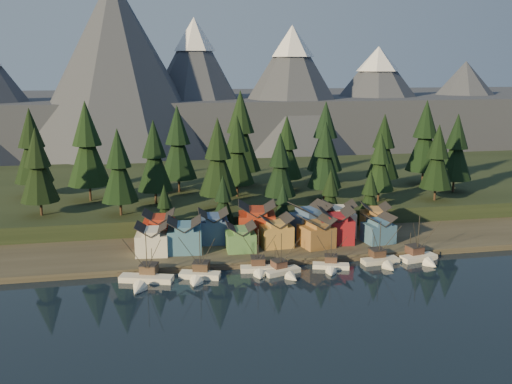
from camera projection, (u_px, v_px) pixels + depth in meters
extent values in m
plane|color=black|center=(303.00, 288.00, 123.73)|extent=(500.00, 500.00, 0.00)
cube|color=#322F24|center=(265.00, 233.00, 161.89)|extent=(400.00, 50.00, 1.50)
cube|color=black|center=(237.00, 189.00, 209.31)|extent=(420.00, 100.00, 6.00)
cube|color=#4B4235|center=(285.00, 261.00, 139.43)|extent=(80.00, 4.00, 1.00)
cube|color=#404452|center=(198.00, 119.00, 350.42)|extent=(560.00, 160.00, 30.00)
cone|color=#404452|center=(116.00, 70.00, 278.02)|extent=(100.00, 100.00, 90.00)
cone|color=#404452|center=(195.00, 87.00, 304.69)|extent=(80.00, 80.00, 72.00)
cone|color=white|center=(194.00, 34.00, 298.74)|extent=(22.40, 22.40, 17.28)
cone|color=#404452|center=(292.00, 91.00, 302.95)|extent=(84.00, 84.00, 68.00)
cone|color=white|center=(292.00, 41.00, 297.34)|extent=(23.52, 23.52, 16.32)
cone|color=#404452|center=(377.00, 98.00, 329.64)|extent=(92.00, 92.00, 58.00)
cone|color=white|center=(378.00, 59.00, 324.85)|extent=(25.76, 25.76, 13.92)
cone|color=#404452|center=(463.00, 103.00, 349.37)|extent=(88.00, 88.00, 50.00)
cube|color=silver|center=(146.00, 280.00, 127.70)|extent=(12.40, 6.77, 1.81)
cone|color=silver|center=(137.00, 291.00, 121.35)|extent=(4.44, 4.90, 3.39)
cube|color=black|center=(147.00, 282.00, 127.85)|extent=(12.70, 6.91, 0.40)
cube|color=brown|center=(149.00, 269.00, 129.44)|extent=(4.46, 4.31, 2.03)
cube|color=black|center=(149.00, 264.00, 129.20)|extent=(4.74, 4.59, 0.23)
cylinder|color=black|center=(146.00, 253.00, 127.12)|extent=(0.20, 0.20, 10.17)
cylinder|color=black|center=(152.00, 259.00, 131.50)|extent=(0.16, 0.16, 4.97)
cube|color=white|center=(200.00, 276.00, 129.97)|extent=(9.74, 5.91, 1.73)
cone|color=white|center=(195.00, 284.00, 125.08)|extent=(4.06, 3.98, 3.25)
cube|color=black|center=(200.00, 279.00, 130.11)|extent=(9.97, 6.04, 0.38)
cube|color=#433124|center=(201.00, 266.00, 131.23)|extent=(4.30, 4.16, 1.95)
cube|color=black|center=(201.00, 262.00, 131.00)|extent=(4.57, 4.43, 0.22)
cylinder|color=black|center=(200.00, 251.00, 129.28)|extent=(0.20, 0.20, 9.75)
cylinder|color=black|center=(203.00, 258.00, 132.75)|extent=(0.15, 0.15, 4.77)
cube|color=white|center=(258.00, 270.00, 134.10)|extent=(8.68, 3.96, 1.60)
cone|color=white|center=(260.00, 277.00, 129.63)|extent=(3.31, 3.20, 3.00)
cube|color=black|center=(258.00, 272.00, 134.23)|extent=(8.88, 4.04, 0.35)
cube|color=#452F25|center=(258.00, 261.00, 135.26)|extent=(3.53, 3.35, 1.80)
cube|color=black|center=(258.00, 257.00, 135.04)|extent=(3.75, 3.57, 0.20)
cylinder|color=black|center=(258.00, 248.00, 133.46)|extent=(0.18, 0.18, 8.99)
cylinder|color=black|center=(257.00, 253.00, 136.65)|extent=(0.14, 0.14, 4.40)
cube|color=beige|center=(282.00, 272.00, 132.51)|extent=(9.02, 5.34, 1.52)
cone|color=beige|center=(293.00, 279.00, 128.50)|extent=(3.61, 3.66, 2.84)
cube|color=black|center=(282.00, 274.00, 132.63)|extent=(9.23, 5.45, 0.33)
cube|color=#53362C|center=(279.00, 264.00, 133.52)|extent=(3.76, 3.64, 1.71)
cube|color=black|center=(279.00, 260.00, 133.32)|extent=(4.00, 3.88, 0.19)
cylinder|color=black|center=(281.00, 251.00, 131.87)|extent=(0.17, 0.17, 8.53)
cylinder|color=black|center=(275.00, 257.00, 134.75)|extent=(0.13, 0.13, 4.17)
cube|color=white|center=(331.00, 267.00, 136.17)|extent=(9.06, 5.17, 1.45)
cone|color=white|center=(331.00, 274.00, 131.57)|extent=(3.48, 3.63, 2.72)
cube|color=black|center=(331.00, 269.00, 136.29)|extent=(9.27, 5.27, 0.32)
cube|color=#4A3227|center=(331.00, 259.00, 137.40)|extent=(3.58, 3.46, 1.63)
cube|color=black|center=(331.00, 255.00, 137.20)|extent=(3.81, 3.69, 0.18)
cylinder|color=black|center=(331.00, 247.00, 135.65)|extent=(0.16, 0.16, 8.16)
cylinder|color=black|center=(331.00, 252.00, 138.86)|extent=(0.13, 0.13, 3.99)
cube|color=beige|center=(380.00, 262.00, 139.60)|extent=(9.44, 3.96, 1.66)
cone|color=beige|center=(390.00, 268.00, 134.88)|extent=(3.39, 3.41, 3.11)
cube|color=black|center=(380.00, 264.00, 139.73)|extent=(9.66, 4.03, 0.36)
cube|color=#463025|center=(377.00, 253.00, 140.82)|extent=(3.60, 3.41, 1.87)
cube|color=black|center=(377.00, 249.00, 140.60)|extent=(3.82, 3.64, 0.21)
cylinder|color=black|center=(380.00, 240.00, 138.94)|extent=(0.19, 0.19, 9.34)
cylinder|color=black|center=(374.00, 245.00, 142.29)|extent=(0.15, 0.15, 4.56)
cube|color=white|center=(419.00, 259.00, 141.61)|extent=(9.66, 5.11, 1.78)
cone|color=white|center=(432.00, 265.00, 137.07)|extent=(3.90, 3.74, 3.34)
cube|color=black|center=(418.00, 261.00, 141.76)|extent=(9.89, 5.21, 0.39)
cube|color=#4C3228|center=(415.00, 250.00, 142.75)|extent=(4.16, 3.98, 2.00)
cube|color=black|center=(415.00, 246.00, 142.51)|extent=(4.42, 4.25, 0.22)
cylinder|color=black|center=(419.00, 235.00, 140.85)|extent=(0.20, 0.20, 10.01)
cylinder|color=black|center=(410.00, 242.00, 144.13)|extent=(0.16, 0.16, 4.90)
cube|color=silver|center=(152.00, 244.00, 141.03)|extent=(8.44, 7.57, 5.36)
cube|color=silver|center=(152.00, 231.00, 140.34)|extent=(4.94, 7.08, 1.10)
cube|color=teal|center=(185.00, 240.00, 142.98)|extent=(8.96, 8.12, 6.02)
cube|color=teal|center=(184.00, 226.00, 142.20)|extent=(5.21, 7.64, 1.17)
cube|color=#508648|center=(241.00, 241.00, 144.07)|extent=(7.38, 6.92, 4.76)
cube|color=#508648|center=(241.00, 230.00, 143.45)|extent=(4.17, 6.67, 1.00)
cube|color=#B1853E|center=(276.00, 235.00, 147.64)|extent=(8.23, 7.34, 5.59)
cube|color=#B1853E|center=(276.00, 223.00, 146.92)|extent=(4.66, 7.04, 1.11)
cube|color=olive|center=(316.00, 236.00, 147.27)|extent=(9.11, 9.11, 5.42)
cube|color=olive|center=(317.00, 224.00, 146.57)|extent=(5.75, 8.18, 1.07)
cube|color=maroon|center=(335.00, 230.00, 150.45)|extent=(9.51, 8.27, 6.48)
cube|color=maroon|center=(336.00, 216.00, 149.62)|extent=(5.56, 7.71, 1.24)
cube|color=#396287|center=(378.00, 233.00, 150.78)|extent=(8.13, 7.36, 5.01)
cube|color=#396287|center=(379.00, 222.00, 150.12)|extent=(4.87, 6.76, 1.02)
cube|color=#A12B19|center=(159.00, 232.00, 149.18)|extent=(8.73, 7.92, 6.29)
cube|color=#A12B19|center=(159.00, 219.00, 148.38)|extent=(5.10, 7.44, 1.14)
cube|color=#354D7D|center=(213.00, 231.00, 150.77)|extent=(8.11, 7.66, 6.24)
cube|color=#354D7D|center=(213.00, 217.00, 149.97)|extent=(4.65, 7.30, 1.08)
cube|color=maroon|center=(257.00, 227.00, 152.50)|extent=(10.84, 9.64, 7.24)
cube|color=maroon|center=(257.00, 211.00, 151.57)|extent=(6.52, 8.79, 1.36)
cube|color=#375382|center=(310.00, 226.00, 154.05)|extent=(11.08, 9.85, 6.70)
cube|color=#375382|center=(310.00, 212.00, 153.18)|extent=(6.89, 8.68, 1.34)
cube|color=silver|center=(339.00, 223.00, 157.07)|extent=(9.72, 8.95, 6.62)
cube|color=silver|center=(339.00, 210.00, 156.23)|extent=(5.92, 8.13, 1.20)
cube|color=#AC773D|center=(375.00, 222.00, 159.03)|extent=(8.43, 8.06, 5.95)
cube|color=#AC773D|center=(375.00, 210.00, 158.28)|extent=(5.16, 7.34, 1.03)
cylinder|color=#332319|center=(41.00, 208.00, 160.20)|extent=(0.70, 0.70, 4.37)
cone|color=black|center=(38.00, 175.00, 158.14)|extent=(10.69, 10.69, 15.06)
cone|color=black|center=(36.00, 147.00, 156.45)|extent=(7.29, 7.29, 10.93)
cylinder|color=#332319|center=(90.00, 192.00, 177.65)|extent=(0.70, 0.70, 5.46)
cone|color=black|center=(88.00, 155.00, 175.08)|extent=(13.35, 13.35, 18.82)
cone|color=black|center=(86.00, 123.00, 172.97)|extent=(9.10, 9.10, 13.66)
cylinder|color=#332319|center=(121.00, 208.00, 160.48)|extent=(0.70, 0.70, 4.33)
cone|color=black|center=(119.00, 175.00, 158.44)|extent=(10.57, 10.57, 14.90)
cone|color=black|center=(118.00, 148.00, 156.77)|extent=(7.21, 7.21, 10.81)
cylinder|color=#332319|center=(156.00, 196.00, 173.82)|extent=(0.70, 0.70, 4.52)
cone|color=black|center=(155.00, 165.00, 171.70)|extent=(11.04, 11.04, 15.56)
cone|color=black|center=(154.00, 138.00, 169.95)|extent=(7.53, 7.53, 11.30)
cylinder|color=#332319|center=(179.00, 185.00, 189.62)|extent=(0.70, 0.70, 5.08)
cone|color=black|center=(178.00, 152.00, 187.24)|extent=(12.41, 12.41, 17.49)
cone|color=black|center=(177.00, 124.00, 185.28)|extent=(8.46, 8.46, 12.70)
cylinder|color=#332319|center=(219.00, 201.00, 167.58)|extent=(0.70, 0.70, 4.72)
cone|color=black|center=(218.00, 167.00, 165.36)|extent=(11.54, 11.54, 16.26)
cone|color=black|center=(218.00, 138.00, 163.53)|extent=(7.87, 7.87, 11.80)
cylinder|color=#332319|center=(237.00, 189.00, 183.45)|extent=(0.70, 0.70, 4.62)
cone|color=black|center=(237.00, 159.00, 181.28)|extent=(11.29, 11.29, 15.91)
cone|color=black|center=(237.00, 133.00, 179.50)|extent=(7.70, 7.70, 11.55)
cylinder|color=#332319|center=(280.00, 201.00, 169.11)|extent=(0.70, 0.70, 3.93)
cone|color=black|center=(280.00, 173.00, 167.26)|extent=(9.61, 9.61, 13.55)
cone|color=black|center=(280.00, 149.00, 165.74)|extent=(6.55, 6.55, 9.83)
cylinder|color=#332319|center=(286.00, 183.00, 193.54)|extent=(0.70, 0.70, 4.42)
cone|color=black|center=(287.00, 155.00, 191.46)|extent=(10.80, 10.80, 15.22)
cone|color=black|center=(287.00, 132.00, 189.76)|extent=(7.36, 7.36, 11.04)
cylinder|color=#332319|center=(324.00, 193.00, 178.75)|extent=(0.70, 0.70, 4.38)
cone|color=black|center=(325.00, 163.00, 176.69)|extent=(10.71, 10.71, 15.09)
cone|color=black|center=(326.00, 138.00, 175.00)|extent=(7.30, 7.30, 10.95)
cylinder|color=#332319|center=(324.00, 176.00, 204.11)|extent=(0.70, 0.70, 5.14)
cone|color=black|center=(325.00, 145.00, 201.69)|extent=(12.57, 12.57, 17.72)
cone|color=black|center=(326.00, 119.00, 199.71)|extent=(8.57, 8.57, 12.86)
cylinder|color=#332319|center=(378.00, 195.00, 177.01)|extent=(0.70, 0.70, 3.78)
cone|color=black|center=(380.00, 169.00, 175.23)|extent=(9.24, 9.24, 13.02)
cone|color=black|center=(381.00, 148.00, 173.77)|extent=(6.30, 6.30, 9.45)
cylinder|color=#332319|center=(382.00, 183.00, 193.75)|extent=(0.70, 0.70, 4.52)
cone|color=black|center=(383.00, 154.00, 191.63)|extent=(11.04, 11.04, 15.56)
cone|color=black|center=(384.00, 131.00, 189.89)|extent=(7.53, 7.53, 11.29)
cylinder|color=#332319|center=(435.00, 194.00, 178.41)|extent=(0.70, 0.70, 4.20)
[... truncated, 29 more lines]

